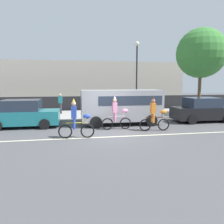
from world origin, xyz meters
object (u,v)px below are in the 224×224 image
(parked_car_black, at_px, (203,110))
(parade_cyclist_pink, at_px, (117,115))
(parked_car_teal, at_px, (23,114))
(parade_cyclist_cobalt, at_px, (76,121))
(parade_cyclist_orange, at_px, (155,116))
(street_lamp_post, at_px, (137,66))
(pedestrian_onlooker, at_px, (60,103))
(parked_van_grey, at_px, (122,104))

(parked_car_black, bearing_deg, parade_cyclist_pink, -166.66)
(parked_car_black, relative_size, parked_car_teal, 1.00)
(parade_cyclist_cobalt, height_order, parade_cyclist_pink, same)
(parade_cyclist_orange, relative_size, parked_car_teal, 0.47)
(street_lamp_post, xyz_separation_m, pedestrian_onlooker, (-6.32, 0.05, -2.97))
(parade_cyclist_orange, xyz_separation_m, street_lamp_post, (0.88, 6.68, 3.15))
(parked_car_black, bearing_deg, pedestrian_onlooker, 154.99)
(parked_van_grey, relative_size, street_lamp_post, 0.85)
(parade_cyclist_orange, height_order, parked_car_teal, parade_cyclist_orange)
(parade_cyclist_orange, bearing_deg, parked_car_teal, 162.60)
(parked_car_black, xyz_separation_m, parked_car_teal, (-11.60, 0.10, 0.00))
(parade_cyclist_cobalt, relative_size, parade_cyclist_orange, 1.00)
(parade_cyclist_pink, bearing_deg, parked_car_black, 13.34)
(parked_car_black, bearing_deg, parked_van_grey, 179.44)
(parked_van_grey, distance_m, street_lamp_post, 5.65)
(parade_cyclist_pink, height_order, parked_van_grey, parked_van_grey)
(parade_cyclist_cobalt, relative_size, parked_car_teal, 0.47)
(parade_cyclist_cobalt, distance_m, parked_car_black, 9.07)
(parade_cyclist_orange, relative_size, parked_van_grey, 0.38)
(parade_cyclist_orange, height_order, parked_van_grey, parked_van_grey)
(pedestrian_onlooker, bearing_deg, street_lamp_post, -0.42)
(parked_car_teal, height_order, street_lamp_post, street_lamp_post)
(parked_van_grey, xyz_separation_m, street_lamp_post, (2.23, 4.43, 2.71))
(parked_van_grey, bearing_deg, pedestrian_onlooker, 132.44)
(parade_cyclist_pink, height_order, parked_car_teal, parade_cyclist_pink)
(parked_car_black, height_order, pedestrian_onlooker, pedestrian_onlooker)
(parade_cyclist_pink, relative_size, parked_van_grey, 0.38)
(street_lamp_post, bearing_deg, parked_car_black, -52.96)
(parade_cyclist_cobalt, relative_size, parked_car_black, 0.47)
(street_lamp_post, bearing_deg, parade_cyclist_pink, -115.75)
(parade_cyclist_cobalt, xyz_separation_m, parade_cyclist_orange, (4.26, 0.90, 0.00))
(parade_cyclist_pink, bearing_deg, street_lamp_post, 64.25)
(parked_car_teal, bearing_deg, parade_cyclist_pink, -16.47)
(parked_car_teal, bearing_deg, street_lamp_post, 28.08)
(parked_van_grey, bearing_deg, parade_cyclist_cobalt, -132.69)
(parade_cyclist_pink, bearing_deg, parked_car_teal, 163.53)
(parade_cyclist_cobalt, bearing_deg, parade_cyclist_pink, 35.51)
(parade_cyclist_cobalt, bearing_deg, parked_car_teal, 133.90)
(parade_cyclist_cobalt, xyz_separation_m, parked_car_black, (8.53, 3.10, -0.06))
(parked_van_grey, height_order, parked_car_black, parked_van_grey)
(pedestrian_onlooker, bearing_deg, parade_cyclist_orange, -51.06)
(parked_van_grey, height_order, pedestrian_onlooker, parked_van_grey)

